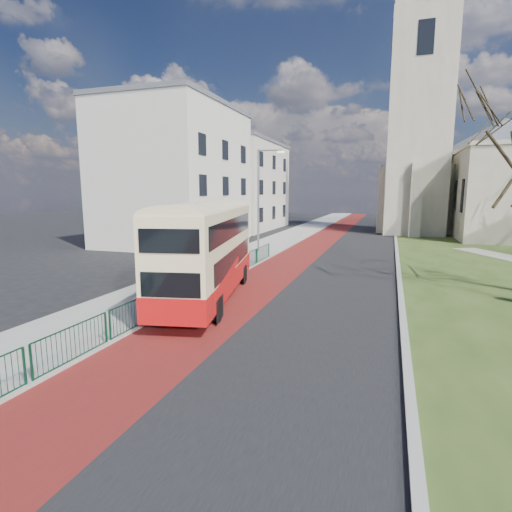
% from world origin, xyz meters
% --- Properties ---
extents(ground, '(160.00, 160.00, 0.00)m').
position_xyz_m(ground, '(0.00, 0.00, 0.00)').
color(ground, black).
rests_on(ground, ground).
extents(road_carriageway, '(9.00, 120.00, 0.01)m').
position_xyz_m(road_carriageway, '(1.50, 20.00, 0.01)').
color(road_carriageway, black).
rests_on(road_carriageway, ground).
extents(bus_lane, '(3.40, 120.00, 0.01)m').
position_xyz_m(bus_lane, '(-1.20, 20.00, 0.01)').
color(bus_lane, '#591414').
rests_on(bus_lane, ground).
extents(pavement_west, '(4.00, 120.00, 0.12)m').
position_xyz_m(pavement_west, '(-5.00, 20.00, 0.06)').
color(pavement_west, gray).
rests_on(pavement_west, ground).
extents(kerb_west, '(0.25, 120.00, 0.13)m').
position_xyz_m(kerb_west, '(-3.00, 20.00, 0.07)').
color(kerb_west, '#999993').
rests_on(kerb_west, ground).
extents(kerb_east, '(0.25, 80.00, 0.13)m').
position_xyz_m(kerb_east, '(6.10, 22.00, 0.07)').
color(kerb_east, '#999993').
rests_on(kerb_east, ground).
extents(pedestrian_railing, '(0.07, 24.00, 1.12)m').
position_xyz_m(pedestrian_railing, '(-2.95, 4.00, 0.55)').
color(pedestrian_railing, '#0D3B23').
rests_on(pedestrian_railing, ground).
extents(gothic_church, '(16.38, 18.00, 40.00)m').
position_xyz_m(gothic_church, '(12.56, 38.00, 13.13)').
color(gothic_church, gray).
rests_on(gothic_church, ground).
extents(street_block_near, '(10.30, 14.30, 13.00)m').
position_xyz_m(street_block_near, '(-14.00, 22.00, 6.51)').
color(street_block_near, beige).
rests_on(street_block_near, ground).
extents(street_block_far, '(10.30, 16.30, 11.50)m').
position_xyz_m(street_block_far, '(-14.00, 38.00, 5.76)').
color(street_block_far, beige).
rests_on(street_block_far, ground).
extents(streetlamp, '(2.13, 0.18, 8.00)m').
position_xyz_m(streetlamp, '(-4.35, 18.00, 4.59)').
color(streetlamp, gray).
rests_on(streetlamp, pavement_west).
extents(bus, '(4.38, 10.48, 4.27)m').
position_xyz_m(bus, '(-2.25, 3.91, 2.44)').
color(bus, '#B41011').
rests_on(bus, ground).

